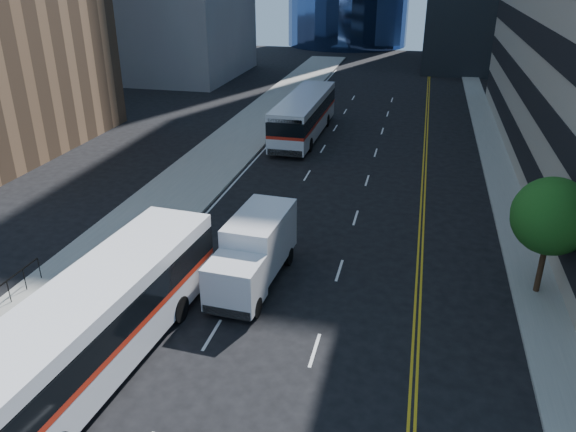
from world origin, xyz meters
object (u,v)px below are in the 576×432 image
object	(u,v)px
street_tree	(552,216)
box_truck	(254,251)
bus_front	(93,326)
bus_rear	(304,115)

from	to	relation	value
street_tree	box_truck	bearing A→B (deg)	-170.74
box_truck	street_tree	bearing A→B (deg)	12.84
bus_front	street_tree	bearing A→B (deg)	33.64
street_tree	bus_rear	size ratio (longest dim) A/B	0.40
street_tree	box_truck	world-z (taller)	street_tree
street_tree	bus_rear	world-z (taller)	street_tree
bus_front	box_truck	distance (m)	7.71
bus_front	bus_rear	xyz separation A→B (m)	(1.00, 29.69, -0.03)
bus_front	bus_rear	bearing A→B (deg)	92.38
bus_front	box_truck	xyz separation A→B (m)	(3.61, 6.81, -0.26)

